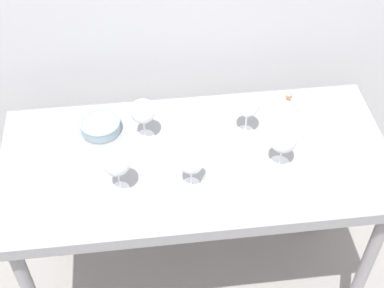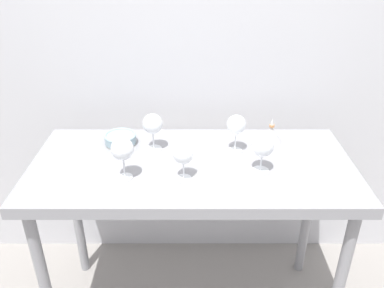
{
  "view_description": "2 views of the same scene",
  "coord_description": "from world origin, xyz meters",
  "views": [
    {
      "loc": [
        -0.17,
        -1.33,
        2.34
      ],
      "look_at": [
        -0.02,
        -0.03,
        0.99
      ],
      "focal_mm": 51.57,
      "sensor_mm": 36.0,
      "label": 1
    },
    {
      "loc": [
        0.0,
        -1.48,
        1.79
      ],
      "look_at": [
        -0.0,
        -0.01,
        1.0
      ],
      "focal_mm": 37.01,
      "sensor_mm": 36.0,
      "label": 2
    }
  ],
  "objects": [
    {
      "name": "wine_glass_near_center",
      "position": [
        -0.03,
        -0.13,
        1.01
      ],
      "size": [
        0.08,
        0.08,
        0.16
      ],
      "color": "white",
      "rests_on": "steel_counter"
    },
    {
      "name": "wine_glass_far_right",
      "position": [
        0.2,
        0.1,
        1.03
      ],
      "size": [
        0.09,
        0.09,
        0.18
      ],
      "color": "white",
      "rests_on": "steel_counter"
    },
    {
      "name": "wine_glass_near_left",
      "position": [
        -0.27,
        -0.12,
        1.03
      ],
      "size": [
        0.09,
        0.09,
        0.18
      ],
      "color": "white",
      "rests_on": "steel_counter"
    },
    {
      "name": "ground_plane",
      "position": [
        0.0,
        0.0,
        0.0
      ],
      "size": [
        6.0,
        6.0,
        0.0
      ],
      "primitive_type": "plane",
      "color": "gray"
    },
    {
      "name": "decanter_funnel",
      "position": [
        0.37,
        0.19,
        0.94
      ],
      "size": [
        0.11,
        0.11,
        0.13
      ],
      "color": "#B9B9B9",
      "rests_on": "steel_counter"
    },
    {
      "name": "wine_glass_far_left",
      "position": [
        -0.18,
        0.12,
        1.02
      ],
      "size": [
        0.09,
        0.09,
        0.18
      ],
      "color": "white",
      "rests_on": "steel_counter"
    },
    {
      "name": "steel_counter",
      "position": [
        0.0,
        -0.01,
        0.79
      ],
      "size": [
        1.4,
        0.65,
        0.9
      ],
      "color": "gray",
      "rests_on": "ground_plane"
    },
    {
      "name": "wine_glass_near_right",
      "position": [
        0.29,
        -0.07,
        1.02
      ],
      "size": [
        0.09,
        0.09,
        0.17
      ],
      "color": "white",
      "rests_on": "steel_counter"
    },
    {
      "name": "tasting_sheet_upper",
      "position": [
        0.12,
        -0.06,
        0.9
      ],
      "size": [
        0.26,
        0.3,
        0.0
      ],
      "primitive_type": "cube",
      "rotation": [
        0.0,
        0.0,
        -0.52
      ],
      "color": "white",
      "rests_on": "steel_counter"
    },
    {
      "name": "tasting_bowl",
      "position": [
        -0.34,
        0.17,
        0.93
      ],
      "size": [
        0.15,
        0.15,
        0.05
      ],
      "color": "beige",
      "rests_on": "steel_counter"
    }
  ]
}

